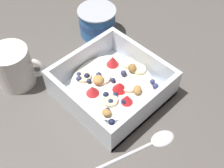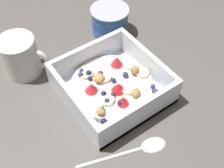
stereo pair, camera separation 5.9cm
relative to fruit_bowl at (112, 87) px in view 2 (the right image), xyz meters
The scene contains 5 objects.
ground_plane 0.03m from the fruit_bowl, 39.49° to the right, with size 2.40×2.40×0.00m, color #56514C.
fruit_bowl is the anchor object (origin of this frame).
spoon 0.14m from the fruit_bowl, 13.76° to the right, with size 0.07×0.17×0.01m.
yogurt_cup 0.20m from the fruit_bowl, 146.29° to the left, with size 0.09×0.09×0.07m.
coffee_mug 0.21m from the fruit_bowl, 143.60° to the right, with size 0.10×0.09×0.09m.
Camera 2 is at (0.29, -0.20, 0.48)m, focal length 45.86 mm.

